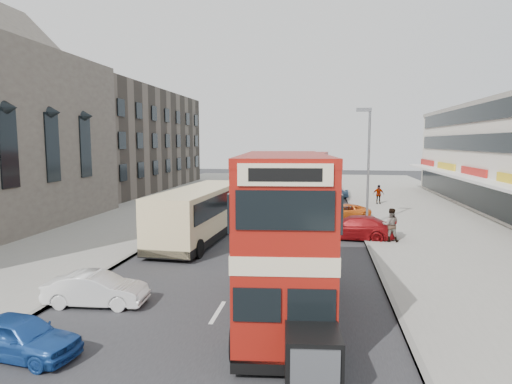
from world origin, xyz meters
The scene contains 19 objects.
ground centered at (0.00, 0.00, 0.00)m, with size 160.00×160.00×0.00m, color #28282B.
road_surface centered at (0.00, 20.00, 0.01)m, with size 12.00×90.00×0.01m, color #28282B.
pavement_right centered at (12.00, 20.00, 0.07)m, with size 12.00×90.00×0.15m, color gray.
pavement_left centered at (-12.00, 20.00, 0.07)m, with size 12.00×90.00×0.15m, color gray.
kerb_left centered at (-6.10, 20.00, 0.07)m, with size 0.20×90.00×0.16m, color gray.
kerb_right centered at (6.10, 20.00, 0.07)m, with size 0.20×90.00×0.16m, color gray.
brick_terrace centered at (-22.00, 38.00, 6.00)m, with size 14.00×28.00×12.00m, color #66594C.
street_lamp centered at (6.52, 18.00, 4.78)m, with size 1.00×0.20×8.12m.
bus_main centered at (2.26, 2.04, 2.79)m, with size 3.50×9.69×5.30m.
bus_second centered at (2.71, 29.59, 2.47)m, with size 2.85×8.66×4.69m.
coach centered at (-3.70, 12.88, 1.70)m, with size 3.37×11.04×2.89m.
car_left_near centered at (-4.60, -1.82, 0.58)m, with size 1.38×3.43×1.17m, color #1C489A.
car_left_front centered at (-4.48, 2.00, 0.60)m, with size 1.26×3.61×1.19m, color white.
car_right_a centered at (5.42, 14.26, 0.72)m, with size 2.00×4.93×1.43m, color maroon.
car_right_b centered at (5.23, 21.40, 0.55)m, with size 1.83×3.97×1.10m, color orange.
car_right_c centered at (4.46, 33.39, 0.63)m, with size 1.48×3.69×1.26m, color #5580AA.
pedestrian_near centered at (7.46, 13.34, 1.13)m, with size 0.72×0.49×1.96m, color gray.
pedestrian_far centered at (8.73, 29.00, 1.03)m, with size 1.03×0.43×1.76m, color gray.
cyclist centered at (3.80, 17.89, 0.71)m, with size 0.64×1.65×2.07m.
Camera 1 is at (3.47, -11.94, 5.86)m, focal length 30.25 mm.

